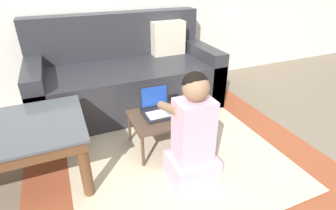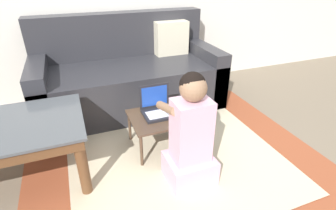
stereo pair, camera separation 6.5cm
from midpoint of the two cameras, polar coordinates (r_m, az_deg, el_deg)
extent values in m
plane|color=#7F705B|center=(2.10, 3.07, -11.93)|extent=(16.00, 16.00, 0.00)
cube|color=#9E4C2D|center=(2.09, 1.32, -11.81)|extent=(2.22, 1.93, 0.01)
cube|color=beige|center=(2.09, 1.32, -11.71)|extent=(1.60, 1.39, 0.00)
cube|color=#2D2D33|center=(2.79, -9.41, 4.06)|extent=(1.84, 0.89, 0.46)
cube|color=#2D2D33|center=(2.97, -11.89, 14.72)|extent=(1.84, 0.20, 0.46)
cube|color=#2D2D33|center=(2.72, -26.85, 2.08)|extent=(0.16, 0.89, 0.59)
cube|color=#2D2D33|center=(3.05, 6.02, 7.68)|extent=(0.16, 0.89, 0.59)
cube|color=beige|center=(2.98, -0.59, 14.35)|extent=(0.36, 0.14, 0.36)
cylinder|color=brown|center=(1.78, -18.59, -12.99)|extent=(0.07, 0.07, 0.44)
cylinder|color=brown|center=(2.23, -20.19, -4.26)|extent=(0.07, 0.07, 0.44)
cube|color=#4C3828|center=(2.10, -1.06, -2.38)|extent=(0.59, 0.41, 0.02)
cylinder|color=#4C3828|center=(1.96, -6.44, -10.08)|extent=(0.02, 0.02, 0.28)
cylinder|color=#4C3828|center=(2.14, 7.61, -6.54)|extent=(0.02, 0.02, 0.28)
cylinder|color=#4C3828|center=(2.25, -9.21, -4.79)|extent=(0.02, 0.02, 0.28)
cylinder|color=#4C3828|center=(2.41, 3.32, -2.10)|extent=(0.02, 0.02, 0.28)
cube|color=#232328|center=(2.09, -2.84, -1.97)|extent=(0.25, 0.21, 0.02)
cube|color=silver|center=(2.07, -2.66, -1.94)|extent=(0.20, 0.13, 0.00)
cube|color=#232328|center=(2.12, -3.90, 1.94)|extent=(0.25, 0.01, 0.20)
cube|color=#1E47B7|center=(2.12, -3.86, 1.90)|extent=(0.21, 0.00, 0.17)
ellipsoid|color=black|center=(2.09, 2.22, -1.74)|extent=(0.06, 0.11, 0.03)
cube|color=#E5B2CC|center=(1.88, 4.13, -13.52)|extent=(0.32, 0.28, 0.19)
cube|color=#E5B2CC|center=(1.69, 4.49, -5.54)|extent=(0.24, 0.18, 0.43)
sphere|color=#9E7556|center=(1.55, 4.89, 3.76)|extent=(0.17, 0.17, 0.17)
sphere|color=black|center=(1.55, 4.75, 4.41)|extent=(0.16, 0.16, 0.16)
cylinder|color=#9E7556|center=(1.70, -0.87, -0.68)|extent=(0.06, 0.30, 0.15)
cylinder|color=#9E7556|center=(1.79, 5.70, 0.66)|extent=(0.06, 0.30, 0.15)
camera|label=1|loc=(0.03, -90.88, -0.47)|focal=28.00mm
camera|label=2|loc=(0.03, 89.12, 0.47)|focal=28.00mm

